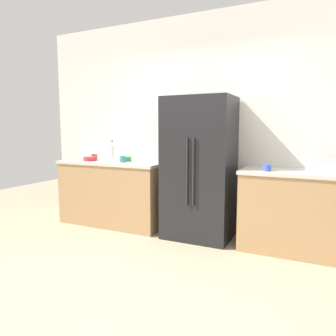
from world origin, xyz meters
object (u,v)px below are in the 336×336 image
refrigerator (199,169)px  cup_c (123,159)px  bottle_a (112,152)px  bowl_a (126,159)px  toaster (326,162)px  bowl_b (90,159)px  cup_a (267,168)px  cup_b (94,157)px

refrigerator → cup_c: bearing=-178.1°
refrigerator → bottle_a: (-1.44, 0.17, 0.15)m
cup_c → bowl_a: 0.16m
refrigerator → toaster: (1.42, 0.10, 0.14)m
bowl_a → bowl_b: 0.54m
cup_a → cup_b: size_ratio=0.92×
refrigerator → cup_b: (-1.72, 0.09, 0.08)m
bottle_a → bowl_a: bottle_a is taller
refrigerator → cup_b: refrigerator is taller
toaster → bowl_a: bearing=179.7°
refrigerator → bowl_b: (-1.66, -0.08, 0.06)m
bowl_b → toaster: bearing=3.3°
refrigerator → toaster: refrigerator is taller
cup_a → cup_c: 1.97m
cup_c → bowl_b: (-0.54, -0.04, -0.01)m
cup_a → cup_b: cup_b is taller
bowl_a → cup_c: bearing=-75.9°
cup_c → bowl_b: bearing=-175.4°
refrigerator → cup_c: 1.13m
refrigerator → bowl_b: 1.66m
cup_a → cup_b: bearing=174.5°
bottle_a → cup_b: size_ratio=3.05×
bottle_a → cup_c: bearing=-32.7°
bottle_a → cup_b: bearing=-164.0°
refrigerator → bottle_a: 1.46m
toaster → cup_b: 3.14m
bottle_a → bowl_a: 0.30m
cup_a → bowl_a: 2.02m
cup_c → bowl_a: bearing=104.1°
bottle_a → bowl_b: bearing=-131.2°
toaster → bottle_a: size_ratio=0.93×
bottle_a → cup_c: (0.32, -0.21, -0.07)m
cup_c → cup_a: bearing=-3.4°
cup_a → bottle_a: bearing=171.9°
bottle_a → bowl_b: bottle_a is taller
bottle_a → cup_a: size_ratio=3.31×
cup_c → cup_b: bearing=167.9°
toaster → cup_b: toaster is taller
cup_a → toaster: bearing=23.6°
cup_b → bowl_a: cup_b is taller
cup_a → cup_c: cup_c is taller
refrigerator → cup_a: size_ratio=20.22×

